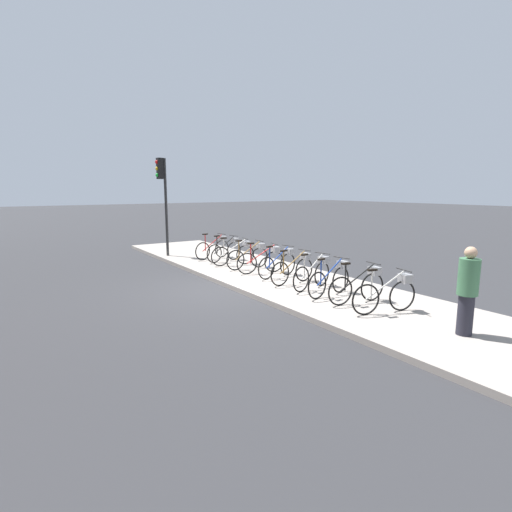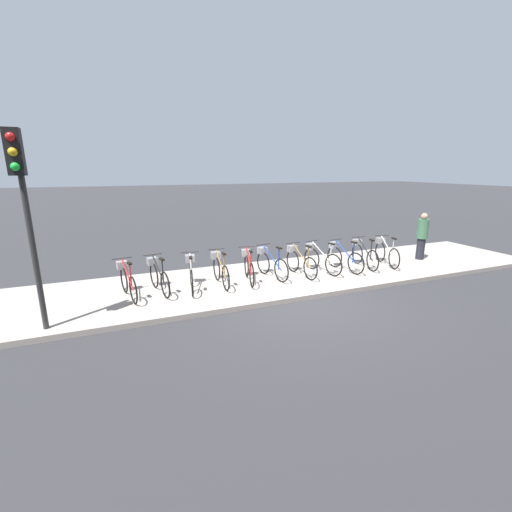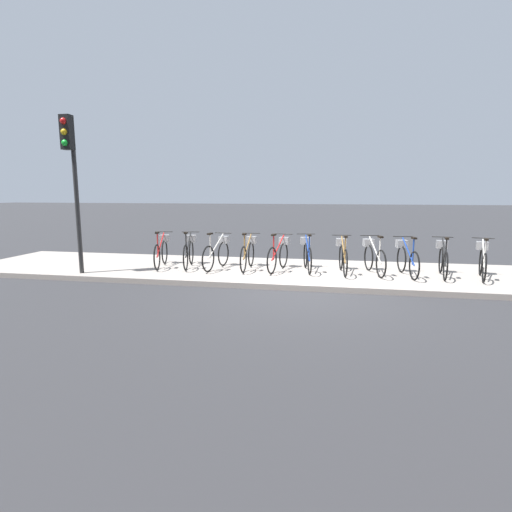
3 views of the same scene
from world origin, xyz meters
name	(u,v)px [view 2 (image 2 of 3)]	position (x,y,z in m)	size (l,w,h in m)	color
ground_plane	(301,301)	(0.00, 0.00, 0.00)	(120.00, 120.00, 0.00)	#2D2D30
sidewalk	(272,279)	(0.00, 1.65, 0.06)	(17.53, 3.30, 0.12)	#9E9389
parked_bicycle_0	(127,280)	(-3.80, 1.54, 0.54)	(0.48, 1.49, 0.93)	black
parked_bicycle_1	(158,275)	(-3.08, 1.63, 0.54)	(0.47, 1.50, 0.93)	black
parked_bicycle_2	(191,273)	(-2.29, 1.54, 0.54)	(0.46, 1.50, 0.93)	black
parked_bicycle_3	(220,268)	(-1.52, 1.61, 0.54)	(0.46, 1.52, 0.93)	black
parked_bicycle_4	(248,266)	(-0.73, 1.58, 0.54)	(0.49, 1.49, 0.93)	black
parked_bicycle_5	(270,262)	(-0.06, 1.67, 0.54)	(0.46, 1.50, 0.93)	black
parked_bicycle_6	(299,260)	(0.79, 1.54, 0.54)	(0.46, 1.51, 0.93)	black
parked_bicycle_7	(320,258)	(1.50, 1.59, 0.54)	(0.51, 1.49, 0.93)	black
parked_bicycle_8	(343,256)	(2.23, 1.50, 0.54)	(0.46, 1.51, 0.93)	black
parked_bicycle_9	(363,253)	(3.04, 1.57, 0.54)	(0.46, 1.51, 0.93)	black
parked_bicycle_10	(386,251)	(3.85, 1.50, 0.54)	(0.54, 1.48, 0.93)	black
pedestrian	(422,235)	(5.39, 1.57, 0.92)	(0.34, 0.34, 1.54)	#23232D
traffic_light	(22,191)	(-5.31, 0.24, 2.70)	(0.24, 0.40, 3.59)	#2D2D2D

